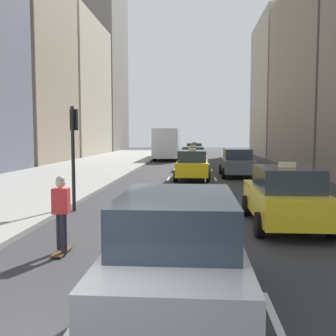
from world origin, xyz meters
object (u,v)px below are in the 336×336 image
object	(u,v)px
taxi_lead	(193,158)
sedan_silver_behind	(237,162)
taxi_third	(194,151)
city_bus	(169,143)
taxi_fourth	(192,165)
traffic_light_pole	(74,141)
taxi_second	(285,196)
sedan_black_near	(177,252)
skateboarder	(61,211)

from	to	relation	value
taxi_lead	sedan_silver_behind	xyz separation A→B (m)	(2.80, -5.04, 0.02)
taxi_third	city_bus	bearing A→B (deg)	177.56
taxi_fourth	city_bus	distance (m)	20.35
taxi_third	taxi_fourth	size ratio (longest dim) A/B	1.00
taxi_lead	sedan_silver_behind	world-z (taller)	taxi_lead
city_bus	traffic_light_pole	world-z (taller)	traffic_light_pole
taxi_third	sedan_silver_behind	distance (m)	18.22
taxi_second	city_bus	world-z (taller)	city_bus
taxi_fourth	traffic_light_pole	distance (m)	10.64
taxi_second	city_bus	size ratio (longest dim) A/B	0.38
taxi_third	city_bus	distance (m)	2.96
taxi_second	sedan_silver_behind	world-z (taller)	taxi_second
taxi_third	taxi_lead	bearing A→B (deg)	-90.00
taxi_second	sedan_silver_behind	distance (m)	13.65
sedan_black_near	sedan_silver_behind	size ratio (longest dim) A/B	0.95
sedan_silver_behind	skateboarder	world-z (taller)	sedan_silver_behind
city_bus	taxi_fourth	bearing A→B (deg)	-82.05
taxi_second	sedan_black_near	world-z (taller)	taxi_second
taxi_fourth	taxi_lead	bearing A→B (deg)	90.00
taxi_lead	skateboarder	size ratio (longest dim) A/B	2.52
taxi_fourth	skateboarder	bearing A→B (deg)	-100.43
taxi_second	sedan_black_near	xyz separation A→B (m)	(-2.80, -5.70, 0.03)
taxi_fourth	traffic_light_pole	bearing A→B (deg)	-112.03
skateboarder	sedan_silver_behind	bearing A→B (deg)	71.76
sedan_black_near	sedan_silver_behind	bearing A→B (deg)	81.77
taxi_third	sedan_black_near	distance (m)	37.35
taxi_second	taxi_fourth	size ratio (longest dim) A/B	1.00
taxi_lead	sedan_black_near	world-z (taller)	taxi_lead
sedan_black_near	skateboarder	bearing A→B (deg)	135.29
city_bus	sedan_silver_behind	bearing A→B (deg)	-72.79
taxi_lead	taxi_second	bearing A→B (deg)	-81.48
taxi_third	sedan_silver_behind	bearing A→B (deg)	-81.16
taxi_fourth	city_bus	bearing A→B (deg)	97.95
taxi_fourth	sedan_silver_behind	bearing A→B (deg)	35.76
traffic_light_pole	taxi_fourth	bearing A→B (deg)	67.97
taxi_lead	sedan_silver_behind	distance (m)	5.77
taxi_fourth	sedan_silver_behind	xyz separation A→B (m)	(2.80, 2.02, 0.02)
taxi_second	traffic_light_pole	size ratio (longest dim) A/B	1.22
taxi_second	taxi_third	bearing A→B (deg)	95.06
sedan_silver_behind	city_bus	distance (m)	18.99
taxi_lead	taxi_second	distance (m)	18.90
taxi_lead	traffic_light_pole	bearing A→B (deg)	-103.22
sedan_silver_behind	traffic_light_pole	world-z (taller)	traffic_light_pole
sedan_silver_behind	city_bus	bearing A→B (deg)	107.21
city_bus	traffic_light_pole	bearing A→B (deg)	-92.18
skateboarder	taxi_lead	bearing A→B (deg)	82.92
city_bus	traffic_light_pole	xyz separation A→B (m)	(-1.14, -29.90, 0.62)
taxi_second	skateboarder	distance (m)	6.28
taxi_lead	taxi_second	xyz separation A→B (m)	(2.80, -18.69, 0.00)
taxi_fourth	sedan_black_near	size ratio (longest dim) A/B	0.96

